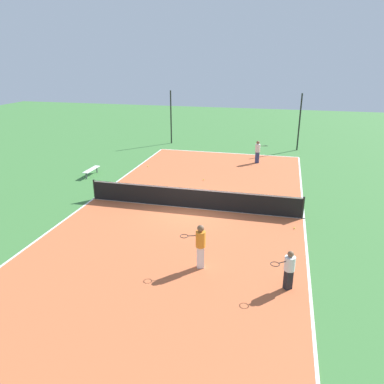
% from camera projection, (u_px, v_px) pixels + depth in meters
% --- Properties ---
extents(ground_plane, '(80.00, 80.00, 0.00)m').
position_uv_depth(ground_plane, '(192.00, 208.00, 19.36)').
color(ground_plane, '#3D7538').
extents(court_surface, '(11.28, 24.02, 0.02)m').
position_uv_depth(court_surface, '(192.00, 208.00, 19.36)').
color(court_surface, '#C66038').
rests_on(court_surface, ground_plane).
extents(tennis_net, '(11.08, 0.10, 1.11)m').
position_uv_depth(tennis_net, '(192.00, 198.00, 19.16)').
color(tennis_net, black).
rests_on(tennis_net, court_surface).
extents(bench, '(0.36, 1.73, 0.45)m').
position_uv_depth(bench, '(91.00, 170.00, 24.49)').
color(bench, silver).
rests_on(bench, ground_plane).
extents(player_near_white, '(0.94, 0.83, 1.42)m').
position_uv_depth(player_near_white, '(289.00, 268.00, 12.39)').
color(player_near_white, black).
rests_on(player_near_white, court_surface).
extents(player_center_orange, '(0.99, 0.62, 1.73)m').
position_uv_depth(player_center_orange, '(200.00, 243.00, 13.59)').
color(player_center_orange, white).
rests_on(player_center_orange, court_surface).
extents(player_far_white, '(0.99, 0.68, 1.63)m').
position_uv_depth(player_far_white, '(258.00, 150.00, 27.18)').
color(player_far_white, navy).
rests_on(player_far_white, court_surface).
extents(tennis_ball_near_net, '(0.07, 0.07, 0.07)m').
position_uv_depth(tennis_ball_near_net, '(294.00, 228.00, 17.01)').
color(tennis_ball_near_net, '#CCE033').
rests_on(tennis_ball_near_net, court_surface).
extents(tennis_ball_midcourt, '(0.07, 0.07, 0.07)m').
position_uv_depth(tennis_ball_midcourt, '(204.00, 180.00, 23.66)').
color(tennis_ball_midcourt, '#CCE033').
rests_on(tennis_ball_midcourt, court_surface).
extents(tennis_ball_right_alley, '(0.07, 0.07, 0.07)m').
position_uv_depth(tennis_ball_right_alley, '(278.00, 203.00, 19.91)').
color(tennis_ball_right_alley, '#CCE033').
rests_on(tennis_ball_right_alley, court_surface).
extents(tennis_ball_left_sideline, '(0.07, 0.07, 0.07)m').
position_uv_depth(tennis_ball_left_sideline, '(148.00, 166.00, 26.58)').
color(tennis_ball_left_sideline, '#CCE033').
rests_on(tennis_ball_left_sideline, court_surface).
extents(fence_post_back_left, '(0.12, 0.12, 4.63)m').
position_uv_depth(fence_post_back_left, '(171.00, 117.00, 32.97)').
color(fence_post_back_left, black).
rests_on(fence_post_back_left, ground_plane).
extents(fence_post_back_right, '(0.12, 0.12, 4.63)m').
position_uv_depth(fence_post_back_right, '(299.00, 122.00, 30.51)').
color(fence_post_back_right, black).
rests_on(fence_post_back_right, ground_plane).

